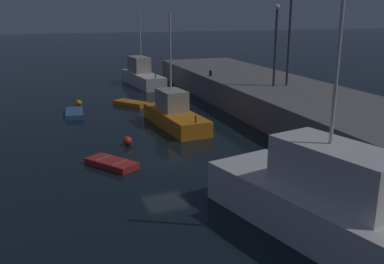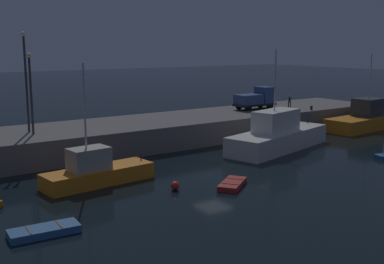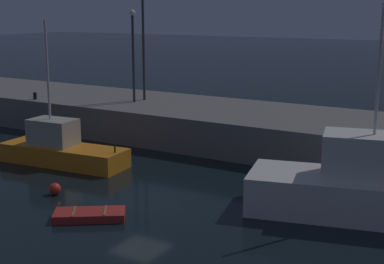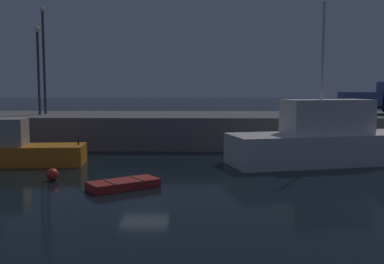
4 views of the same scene
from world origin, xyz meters
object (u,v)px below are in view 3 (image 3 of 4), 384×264
Objects in this scene: dinghy_orange_near at (90,215)px; bollard_west at (35,96)px; fishing_boat_white at (61,149)px; mooring_buoy_mid at (55,189)px; lamp_post_east at (143,35)px; lamp_post_west at (133,48)px.

dinghy_orange_near is 21.17m from bollard_west.
bollard_west is at bearing 142.79° from dinghy_orange_near.
fishing_boat_white is 9.90m from dinghy_orange_near.
fishing_boat_white is 5.98m from mooring_buoy_mid.
mooring_buoy_mid is 17.75m from lamp_post_east.
lamp_post_west reaches higher than fishing_boat_white.
bollard_west is (-12.93, 11.04, 2.37)m from mooring_buoy_mid.
lamp_post_west reaches higher than mooring_buoy_mid.
fishing_boat_white is at bearing -82.14° from lamp_post_east.
mooring_buoy_mid is 0.07× the size of lamp_post_east.
lamp_post_west is at bearing 120.43° from dinghy_orange_near.
fishing_boat_white is at bearing 141.34° from dinghy_orange_near.
lamp_post_east reaches higher than dinghy_orange_near.
lamp_post_west is 1.59m from lamp_post_east.
lamp_post_east is (-1.50, 10.84, 6.49)m from fishing_boat_white.
dinghy_orange_near is 4.16m from mooring_buoy_mid.
fishing_boat_white reaches higher than mooring_buoy_mid.
fishing_boat_white is 11.29m from bollard_west.
mooring_buoy_mid is at bearing -68.89° from lamp_post_west.
dinghy_orange_near is at bearing -38.66° from fishing_boat_white.
lamp_post_west is (-9.23, 15.72, 6.33)m from dinghy_orange_near.
bollard_west reaches higher than mooring_buoy_mid.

